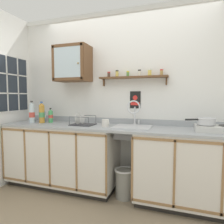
{
  "coord_description": "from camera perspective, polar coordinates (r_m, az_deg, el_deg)",
  "views": [
    {
      "loc": [
        0.77,
        -2.07,
        1.33
      ],
      "look_at": [
        -0.12,
        0.55,
        1.12
      ],
      "focal_mm": 31.62,
      "sensor_mm": 36.0,
      "label": 1
    }
  ],
  "objects": [
    {
      "name": "floor",
      "position": [
        2.58,
        -1.54,
        -26.68
      ],
      "size": [
        6.39,
        6.39,
        0.0
      ],
      "primitive_type": "plane",
      "color": "gray",
      "rests_on": "ground"
    },
    {
      "name": "back_wall",
      "position": [
        2.93,
        3.55,
        3.92
      ],
      "size": [
        3.99,
        0.07,
        2.59
      ],
      "color": "white",
      "rests_on": "ground"
    },
    {
      "name": "lower_cabinet_run",
      "position": [
        3.1,
        -14.13,
        -12.09
      ],
      "size": [
        1.65,
        0.62,
        0.9
      ],
      "color": "black",
      "rests_on": "ground"
    },
    {
      "name": "lower_cabinet_run_right",
      "position": [
        2.65,
        22.93,
        -15.2
      ],
      "size": [
        1.43,
        0.62,
        0.9
      ],
      "color": "black",
      "rests_on": "ground"
    },
    {
      "name": "countertop",
      "position": [
        2.64,
        1.61,
        -4.58
      ],
      "size": [
        3.35,
        0.65,
        0.03
      ],
      "primitive_type": "cube",
      "color": "#9EA3A8",
      "rests_on": "lower_cabinet_run"
    },
    {
      "name": "backsplash",
      "position": [
        2.92,
        3.34,
        -2.64
      ],
      "size": [
        3.35,
        0.02,
        0.08
      ],
      "primitive_type": "cube",
      "color": "#9EA3A8",
      "rests_on": "countertop"
    },
    {
      "name": "sink",
      "position": [
        2.63,
        5.97,
        -4.68
      ],
      "size": [
        0.48,
        0.46,
        0.49
      ],
      "color": "silver",
      "rests_on": "countertop"
    },
    {
      "name": "hot_plate_stove",
      "position": [
        2.55,
        28.07,
        -4.27
      ],
      "size": [
        0.47,
        0.29,
        0.07
      ],
      "color": "silver",
      "rests_on": "countertop"
    },
    {
      "name": "saucepan",
      "position": [
        2.55,
        25.48,
        -2.38
      ],
      "size": [
        0.34,
        0.22,
        0.08
      ],
      "color": "silver",
      "rests_on": "hot_plate_stove"
    },
    {
      "name": "bottle_juice_amber_0",
      "position": [
        3.19,
        -19.64,
        -0.34
      ],
      "size": [
        0.09,
        0.09,
        0.33
      ],
      "color": "gold",
      "rests_on": "countertop"
    },
    {
      "name": "bottle_water_clear_1",
      "position": [
        3.26,
        -22.14,
        -0.26
      ],
      "size": [
        0.09,
        0.09,
        0.33
      ],
      "color": "silver",
      "rests_on": "countertop"
    },
    {
      "name": "bottle_water_blue_2",
      "position": [
        3.29,
        -19.36,
        -1.03
      ],
      "size": [
        0.08,
        0.08,
        0.22
      ],
      "color": "#8CB7E0",
      "rests_on": "countertop"
    },
    {
      "name": "bottle_soda_green_3",
      "position": [
        3.2,
        -17.3,
        -1.1
      ],
      "size": [
        0.07,
        0.07,
        0.22
      ],
      "color": "#4CB266",
      "rests_on": "countertop"
    },
    {
      "name": "dish_rack",
      "position": [
        2.83,
        -8.63,
        -3.1
      ],
      "size": [
        0.32,
        0.26,
        0.17
      ],
      "color": "#333338",
      "rests_on": "countertop"
    },
    {
      "name": "mug",
      "position": [
        2.65,
        -1.91,
        -3.16
      ],
      "size": [
        0.12,
        0.1,
        0.1
      ],
      "color": "white",
      "rests_on": "countertop"
    },
    {
      "name": "wall_cabinet",
      "position": [
        3.09,
        -11.32,
        13.49
      ],
      "size": [
        0.52,
        0.34,
        0.53
      ],
      "color": "brown"
    },
    {
      "name": "spice_shelf",
      "position": [
        2.81,
        6.12,
        10.15
      ],
      "size": [
        0.97,
        0.14,
        0.22
      ],
      "color": "brown"
    },
    {
      "name": "warning_sign",
      "position": [
        2.86,
        6.73,
        3.47
      ],
      "size": [
        0.15,
        0.01,
        0.24
      ],
      "color": "black"
    },
    {
      "name": "window",
      "position": [
        3.45,
        -26.91,
        7.22
      ],
      "size": [
        0.03,
        0.64,
        0.87
      ],
      "color": "#262D38"
    },
    {
      "name": "trash_bin",
      "position": [
        2.76,
        3.59,
        -19.72
      ],
      "size": [
        0.26,
        0.26,
        0.39
      ],
      "color": "gray",
      "rests_on": "ground"
    }
  ]
}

